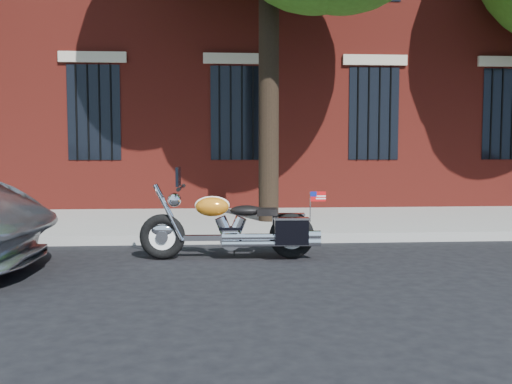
{
  "coord_description": "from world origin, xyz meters",
  "views": [
    {
      "loc": [
        -0.44,
        -7.24,
        1.45
      ],
      "look_at": [
        0.13,
        0.8,
        0.83
      ],
      "focal_mm": 40.0,
      "sensor_mm": 36.0,
      "label": 1
    }
  ],
  "objects": [
    {
      "name": "motorcycle",
      "position": [
        -0.17,
        0.13,
        0.41
      ],
      "size": [
        2.38,
        0.7,
        1.21
      ],
      "rotation": [
        0.0,
        0.0,
        -0.03
      ],
      "color": "black",
      "rests_on": "ground"
    },
    {
      "name": "sidewalk",
      "position": [
        0.0,
        3.26,
        0.07
      ],
      "size": [
        40.0,
        3.6,
        0.15
      ],
      "primitive_type": "cube",
      "color": "gray",
      "rests_on": "ground"
    },
    {
      "name": "ground",
      "position": [
        0.0,
        0.0,
        0.0
      ],
      "size": [
        120.0,
        120.0,
        0.0
      ],
      "primitive_type": "plane",
      "color": "black",
      "rests_on": "ground"
    },
    {
      "name": "curb",
      "position": [
        0.0,
        1.38,
        0.07
      ],
      "size": [
        40.0,
        0.16,
        0.15
      ],
      "primitive_type": "cube",
      "color": "gray",
      "rests_on": "ground"
    }
  ]
}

